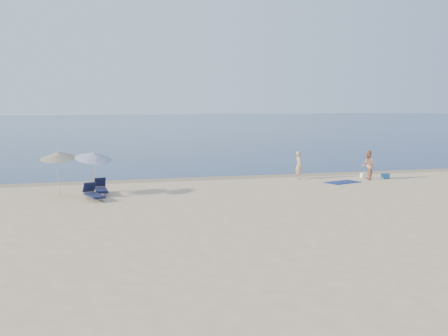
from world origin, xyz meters
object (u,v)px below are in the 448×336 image
(blue_cooler, at_px, (385,176))
(umbrella_near, at_px, (93,156))
(person_right, at_px, (368,165))
(person_left, at_px, (299,165))

(blue_cooler, xyz_separation_m, umbrella_near, (-16.72, -1.79, 1.78))
(person_right, bearing_deg, blue_cooler, 111.70)
(person_left, bearing_deg, blue_cooler, -102.47)
(person_left, relative_size, blue_cooler, 3.78)
(blue_cooler, bearing_deg, umbrella_near, 165.79)
(person_left, xyz_separation_m, person_right, (3.72, -1.37, 0.04))
(person_left, bearing_deg, umbrella_near, 106.33)
(person_right, height_order, umbrella_near, umbrella_near)
(blue_cooler, distance_m, umbrella_near, 16.91)
(person_right, relative_size, umbrella_near, 0.74)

